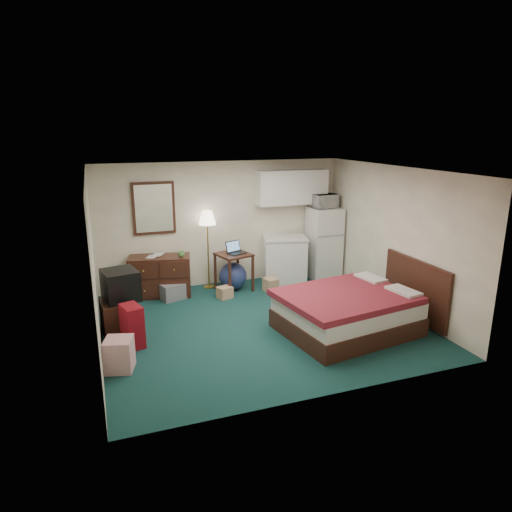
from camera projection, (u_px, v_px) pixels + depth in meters
name	position (u px, v px, depth m)	size (l,w,h in m)	color
floor	(260.00, 324.00, 7.53)	(5.00, 4.50, 0.01)	#103F3B
ceiling	(261.00, 170.00, 6.86)	(5.00, 4.50, 0.01)	beige
walls	(261.00, 250.00, 7.19)	(5.01, 4.51, 2.50)	beige
mirror	(154.00, 208.00, 8.66)	(0.80, 0.06, 1.00)	white
upper_cabinets	(292.00, 187.00, 9.36)	(1.50, 0.35, 0.70)	white
headboard	(415.00, 289.00, 7.53)	(0.06, 1.56, 1.00)	black
dresser	(160.00, 276.00, 8.72)	(1.14, 0.52, 0.78)	black
floor_lamp	(208.00, 250.00, 9.06)	(0.34, 0.34, 1.57)	gold
desk	(234.00, 272.00, 9.00)	(0.60, 0.60, 0.76)	black
exercise_ball	(233.00, 276.00, 9.08)	(0.55, 0.55, 0.55)	navy
kitchen_counter	(285.00, 260.00, 9.50)	(0.85, 0.65, 0.93)	white
fridge	(324.00, 243.00, 9.72)	(0.62, 0.62, 1.52)	silver
bed	(347.00, 312.00, 7.18)	(1.97, 1.54, 0.63)	maroon
tv_stand	(119.00, 316.00, 7.18)	(0.51, 0.56, 0.51)	black
suitcase	(132.00, 326.00, 6.67)	(0.24, 0.39, 0.63)	maroon
retail_box	(119.00, 354.00, 6.03)	(0.35, 0.35, 0.44)	silver
file_bin	(172.00, 291.00, 8.58)	(0.44, 0.33, 0.31)	slate
cardboard_box_a	(225.00, 292.00, 8.65)	(0.26, 0.22, 0.22)	tan
cardboard_box_b	(271.00, 285.00, 8.99)	(0.22, 0.27, 0.27)	tan
laptop	(237.00, 248.00, 8.86)	(0.34, 0.27, 0.23)	black
crt_tv	(120.00, 285.00, 7.11)	(0.52, 0.56, 0.48)	black
microwave	(324.00, 199.00, 9.45)	(0.52, 0.29, 0.35)	silver
book_a	(147.00, 251.00, 8.53)	(0.17, 0.02, 0.23)	tan
book_b	(153.00, 249.00, 8.67)	(0.18, 0.02, 0.24)	tan
mug	(181.00, 254.00, 8.58)	(0.12, 0.10, 0.12)	#4E9143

